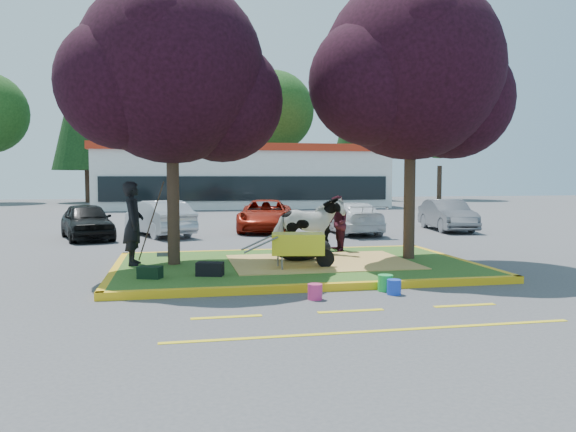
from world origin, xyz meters
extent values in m
plane|color=#424244|center=(0.00, 0.00, 0.00)|extent=(90.00, 90.00, 0.00)
cube|color=#2A5219|center=(0.00, 0.00, 0.07)|extent=(8.00, 5.00, 0.15)
cube|color=#EDB113|center=(0.00, -2.58, 0.07)|extent=(8.30, 0.16, 0.15)
cube|color=#EDB113|center=(0.00, 2.58, 0.07)|extent=(8.30, 0.16, 0.15)
cube|color=#EDB113|center=(-4.08, 0.00, 0.07)|extent=(0.16, 5.30, 0.15)
cube|color=#EDB113|center=(4.08, 0.00, 0.07)|extent=(0.16, 5.30, 0.15)
cube|color=tan|center=(0.60, 0.00, 0.15)|extent=(4.20, 3.00, 0.01)
cylinder|color=black|center=(-2.80, 0.40, 1.91)|extent=(0.28, 0.28, 3.53)
sphere|color=black|center=(-2.80, 0.40, 4.56)|extent=(4.20, 4.20, 4.20)
sphere|color=black|center=(-1.64, 0.60, 3.93)|extent=(2.86, 2.86, 2.86)
sphere|color=black|center=(-3.85, 0.10, 4.18)|extent=(2.86, 2.86, 2.86)
cylinder|color=black|center=(2.90, 0.20, 2.00)|extent=(0.28, 0.28, 3.70)
sphere|color=black|center=(2.90, 0.20, 4.77)|extent=(4.40, 4.40, 4.40)
sphere|color=black|center=(4.11, 0.40, 4.11)|extent=(2.99, 2.99, 2.99)
sphere|color=black|center=(1.80, -0.10, 4.37)|extent=(2.99, 2.99, 2.99)
cube|color=yellow|center=(-2.00, -4.20, 0.00)|extent=(1.10, 0.12, 0.01)
cube|color=yellow|center=(0.00, -4.20, 0.00)|extent=(1.10, 0.12, 0.01)
cube|color=yellow|center=(2.00, -4.20, 0.00)|extent=(1.10, 0.12, 0.01)
cube|color=yellow|center=(0.00, -5.40, 0.00)|extent=(6.00, 0.10, 0.01)
cube|color=silver|center=(2.00, 28.00, 2.00)|extent=(20.00, 8.00, 4.00)
cube|color=#B02812|center=(2.00, 28.00, 4.15)|extent=(20.40, 8.40, 0.50)
cube|color=black|center=(2.00, 23.95, 1.40)|extent=(19.00, 0.10, 1.60)
cylinder|color=black|center=(-10.00, 37.00, 1.96)|extent=(0.44, 0.44, 3.92)
cone|color=black|center=(-10.00, 37.00, 8.68)|extent=(5.60, 5.60, 11.90)
cylinder|color=black|center=(-2.00, 38.50, 1.54)|extent=(0.44, 0.44, 3.08)
sphere|color=#143811|center=(-2.00, 38.50, 6.82)|extent=(6.16, 6.16, 6.16)
cylinder|color=black|center=(6.00, 37.50, 1.82)|extent=(0.44, 0.44, 3.64)
sphere|color=#143811|center=(6.00, 37.50, 8.06)|extent=(7.28, 7.28, 7.28)
cylinder|color=black|center=(14.00, 38.00, 1.75)|extent=(0.44, 0.44, 3.50)
cone|color=black|center=(14.00, 38.00, 7.75)|extent=(5.00, 5.00, 10.62)
cylinder|color=black|center=(22.00, 37.00, 1.61)|extent=(0.44, 0.44, 3.22)
sphere|color=#143811|center=(22.00, 37.00, 7.13)|extent=(6.44, 6.44, 6.44)
imported|color=white|center=(0.58, 1.20, 0.90)|extent=(1.81, 0.88, 1.50)
ellipsoid|color=black|center=(0.15, 0.32, 0.41)|extent=(1.23, 0.72, 0.53)
imported|color=black|center=(-3.70, 0.46, 1.10)|extent=(0.49, 0.71, 1.91)
imported|color=#40121F|center=(1.53, 1.84, 0.90)|extent=(0.59, 0.74, 1.50)
imported|color=black|center=(1.26, 2.01, 0.73)|extent=(0.57, 0.73, 1.16)
cylinder|color=black|center=(0.50, -0.77, 0.35)|extent=(0.42, 0.15, 0.41)
cylinder|color=slate|center=(-0.52, -1.02, 0.30)|extent=(0.04, 0.04, 0.30)
cylinder|color=slate|center=(-0.52, -0.51, 0.30)|extent=(0.04, 0.04, 0.30)
cube|color=yellow|center=(-0.12, -0.77, 0.70)|extent=(1.24, 0.87, 0.46)
cylinder|color=slate|center=(-0.98, -1.02, 0.72)|extent=(0.73, 0.17, 0.37)
cylinder|color=slate|center=(-0.98, -0.51, 0.72)|extent=(0.73, 0.17, 0.37)
cube|color=black|center=(-2.08, -1.32, 0.29)|extent=(0.60, 0.43, 0.27)
cube|color=black|center=(-3.26, -1.38, 0.27)|extent=(0.52, 0.43, 0.24)
cylinder|color=green|center=(1.13, -2.80, 0.16)|extent=(0.36, 0.36, 0.31)
cylinder|color=#D12E70|center=(-0.36, -3.25, 0.14)|extent=(0.30, 0.30, 0.28)
cylinder|color=blue|center=(1.17, -3.13, 0.14)|extent=(0.26, 0.26, 0.28)
imported|color=black|center=(-5.78, 7.67, 0.63)|extent=(2.47, 3.98, 1.27)
imported|color=#AEB1B7|center=(-3.35, 8.35, 0.65)|extent=(2.77, 4.17, 1.30)
imported|color=maroon|center=(0.77, 9.32, 0.62)|extent=(2.92, 4.81, 1.25)
imported|color=silver|center=(3.82, 7.73, 0.60)|extent=(1.68, 4.11, 1.19)
imported|color=#5B5D63|center=(8.00, 8.11, 0.62)|extent=(1.79, 3.91, 1.24)
camera|label=1|loc=(-2.75, -12.73, 2.16)|focal=35.00mm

